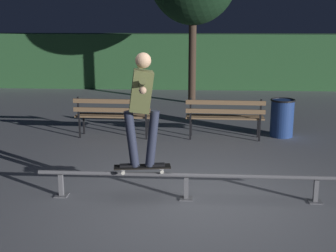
{
  "coord_description": "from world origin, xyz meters",
  "views": [
    {
      "loc": [
        0.12,
        -5.91,
        2.46
      ],
      "look_at": [
        -0.3,
        0.84,
        0.85
      ],
      "focal_mm": 48.71,
      "sensor_mm": 36.0,
      "label": 1
    }
  ],
  "objects": [
    {
      "name": "ground_plane",
      "position": [
        0.0,
        0.0,
        0.0
      ],
      "size": [
        90.0,
        90.0,
        0.0
      ],
      "primitive_type": "plane",
      "color": "slate"
    },
    {
      "name": "hedge_backdrop",
      "position": [
        0.0,
        10.47,
        0.96
      ],
      "size": [
        24.0,
        1.2,
        1.91
      ],
      "primitive_type": "cube",
      "color": "#2D5B33",
      "rests_on": "ground"
    },
    {
      "name": "grind_rail",
      "position": [
        -0.0,
        0.04,
        0.29
      ],
      "size": [
        4.16,
        0.18,
        0.38
      ],
      "color": "slate",
      "rests_on": "ground"
    },
    {
      "name": "skateboard",
      "position": [
        -0.61,
        0.04,
        0.45
      ],
      "size": [
        0.8,
        0.31,
        0.09
      ],
      "color": "black",
      "rests_on": "grind_rail"
    },
    {
      "name": "skateboarder",
      "position": [
        -0.61,
        0.04,
        1.39
      ],
      "size": [
        0.63,
        1.4,
        1.56
      ],
      "color": "black",
      "rests_on": "skateboard"
    },
    {
      "name": "park_bench_leftmost",
      "position": [
        -1.6,
        3.28,
        0.54
      ],
      "size": [
        1.61,
        0.46,
        0.88
      ],
      "color": "black",
      "rests_on": "ground"
    },
    {
      "name": "park_bench_left_center",
      "position": [
        0.71,
        3.28,
        0.54
      ],
      "size": [
        1.61,
        0.46,
        0.88
      ],
      "color": "black",
      "rests_on": "ground"
    },
    {
      "name": "trash_can",
      "position": [
        1.94,
        3.62,
        0.41
      ],
      "size": [
        0.52,
        0.52,
        0.8
      ],
      "color": "navy",
      "rests_on": "ground"
    }
  ]
}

